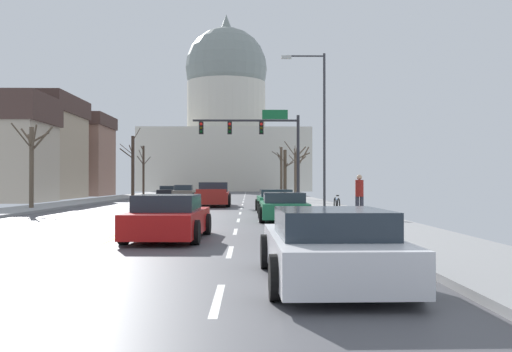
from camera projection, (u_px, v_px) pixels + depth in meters
name	position (u px, v px, depth m)	size (l,w,h in m)	color
ground	(166.00, 215.00, 26.54)	(20.00, 180.00, 0.20)	#4C4C51
signal_gantry	(260.00, 135.00, 41.20)	(7.91, 0.41, 6.80)	#28282D
street_lamp_right	(319.00, 117.00, 31.38)	(2.50, 0.24, 8.71)	#333338
capitol_building	(226.00, 125.00, 97.51)	(28.18, 18.02, 30.95)	beige
pickup_truck_near_00	(213.00, 195.00, 36.77)	(2.39, 5.71, 1.57)	maroon
sedan_near_01	(275.00, 201.00, 29.63)	(2.11, 4.68, 1.21)	#1E7247
sedan_near_02	(284.00, 207.00, 23.13)	(2.08, 4.30, 1.17)	#1E7247
sedan_near_03	(169.00, 218.00, 15.69)	(2.18, 4.51, 1.26)	#B71414
sedan_near_04	(329.00, 247.00, 9.01)	(2.17, 4.61, 1.19)	silver
sedan_oncoming_00	(184.00, 193.00, 50.46)	(2.09, 4.37, 1.30)	#6B6056
sedan_oncoming_01	(167.00, 191.00, 61.91)	(2.02, 4.41, 1.13)	black
flank_building_00	(21.00, 147.00, 52.85)	(10.53, 9.81, 9.70)	tan
flank_building_01	(64.00, 155.00, 63.48)	(10.23, 8.07, 9.17)	#8C6656
bare_tree_00	(285.00, 172.00, 62.90)	(2.00, 1.89, 5.05)	#4C3D2D
bare_tree_01	(133.00, 165.00, 58.65)	(2.22, 1.78, 7.23)	#423328
bare_tree_02	(296.00, 171.00, 56.66)	(1.42, 2.81, 5.07)	brown
bare_tree_03	(143.00, 168.00, 64.50)	(1.17, 2.50, 5.69)	#423328
bare_tree_04	(281.00, 169.00, 73.44)	(1.48, 1.79, 6.14)	brown
bare_tree_05	(32.00, 160.00, 31.52)	(1.84, 2.37, 4.68)	brown
bare_tree_06	(298.00, 172.00, 46.33)	(2.18, 1.26, 4.83)	brown
pedestrian_00	(359.00, 193.00, 23.25)	(0.35, 0.34, 1.78)	#33333D
bicycle_parked	(337.00, 204.00, 27.64)	(0.12, 1.77, 0.85)	black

